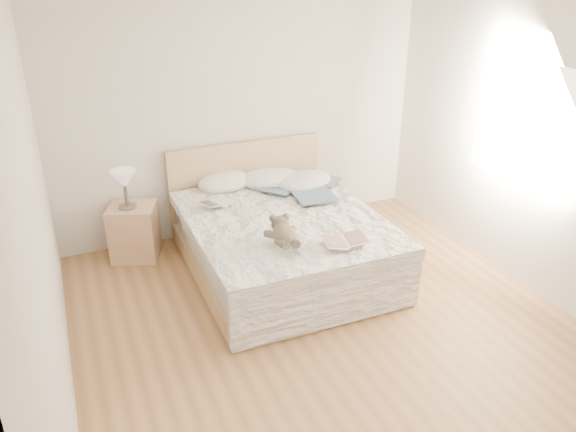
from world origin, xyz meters
The scene contains 15 objects.
floor centered at (0.00, 0.00, 0.00)m, with size 4.00×4.50×0.00m, color brown.
wall_back centered at (0.00, 2.25, 1.35)m, with size 4.00×0.02×2.70m, color silver.
wall_left centered at (-2.00, 0.00, 1.35)m, with size 0.02×4.50×2.70m, color silver.
wall_right centered at (2.00, 0.00, 1.35)m, with size 0.02×4.50×2.70m, color silver.
window centered at (1.99, 0.30, 1.45)m, with size 0.02×1.30×1.10m, color white.
bed centered at (0.00, 1.19, 0.31)m, with size 1.72×2.14×1.00m.
nightstand centered at (-1.26, 1.98, 0.28)m, with size 0.45×0.40×0.56m, color tan.
table_lamp centered at (-1.30, 1.96, 0.84)m, with size 0.29×0.29×0.39m.
pillow_left centered at (-0.27, 2.05, 0.64)m, with size 0.61×0.42×0.18m, color white.
pillow_middle centered at (0.21, 1.94, 0.64)m, with size 0.67×0.47×0.20m, color white.
pillow_right centered at (0.50, 1.74, 0.64)m, with size 0.62×0.44×0.19m, color silver.
blouse centered at (0.45, 1.46, 0.63)m, with size 0.61×0.65×0.02m, color #384C61, non-canonical shape.
photo_book centered at (-0.52, 1.55, 0.63)m, with size 0.28×0.19×0.02m, color white.
childrens_book centered at (0.27, 0.39, 0.63)m, with size 0.40×0.27×0.03m, color beige.
teddy_bear centered at (-0.22, 0.54, 0.65)m, with size 0.25×0.36×0.19m, color brown, non-canonical shape.
Camera 1 is at (-1.79, -3.27, 2.81)m, focal length 35.00 mm.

